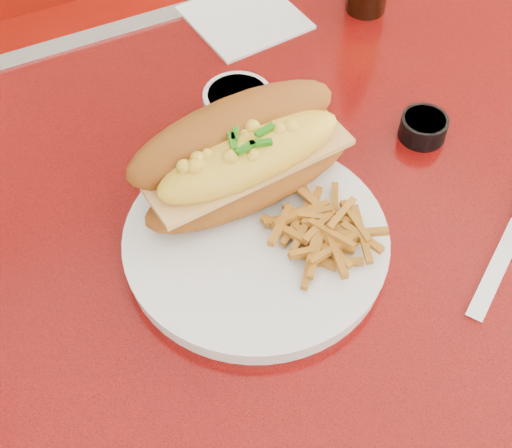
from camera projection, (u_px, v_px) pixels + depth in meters
name	position (u px, v px, depth m)	size (l,w,h in m)	color
diner_table	(299.00, 306.00, 0.87)	(1.23, 0.83, 0.77)	red
booth_bench_far	(117.00, 99.00, 1.57)	(1.20, 0.51, 0.90)	maroon
dinner_plate	(256.00, 242.00, 0.72)	(0.35, 0.35, 0.02)	white
mac_hoagie	(244.00, 155.00, 0.72)	(0.25, 0.14, 0.11)	#995218
fries_pile	(323.00, 231.00, 0.70)	(0.10, 0.09, 0.03)	orange
fork	(292.00, 224.00, 0.72)	(0.05, 0.16, 0.00)	#B9B9BD
gravy_ramekin	(238.00, 107.00, 0.82)	(0.08, 0.08, 0.04)	white
sauce_cup_right	(424.00, 127.00, 0.81)	(0.06, 0.06, 0.03)	black
paper_napkin	(245.00, 18.00, 0.96)	(0.14, 0.14, 0.00)	white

